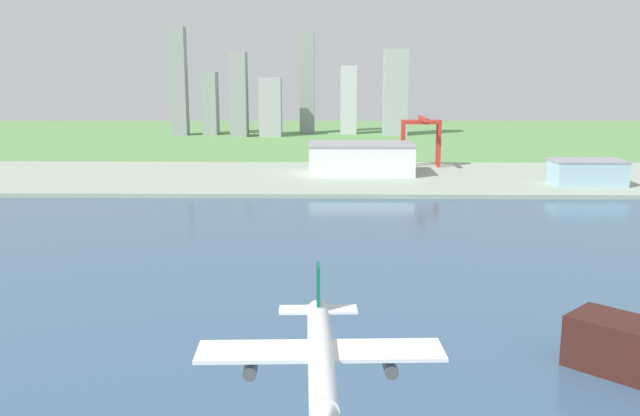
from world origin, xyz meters
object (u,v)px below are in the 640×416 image
at_px(port_crane_red, 421,130).
at_px(warehouse_main, 361,158).
at_px(airplane_landing, 321,353).
at_px(warehouse_annex, 587,172).

relative_size(port_crane_red, warehouse_main, 0.57).
bearing_deg(airplane_landing, warehouse_main, 86.70).
bearing_deg(warehouse_main, airplane_landing, -93.30).
xyz_separation_m(port_crane_red, warehouse_main, (-44.04, -35.29, -16.08)).
relative_size(airplane_landing, warehouse_main, 0.52).
height_order(airplane_landing, warehouse_annex, airplane_landing).
bearing_deg(airplane_landing, warehouse_annex, 64.21).
distance_m(airplane_landing, port_crane_red, 402.79).
height_order(port_crane_red, warehouse_annex, port_crane_red).
distance_m(warehouse_main, warehouse_annex, 140.02).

